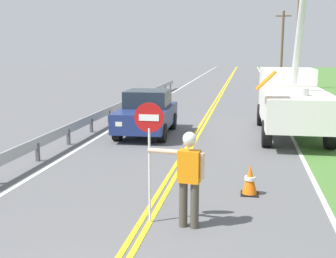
{
  "coord_description": "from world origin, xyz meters",
  "views": [
    {
      "loc": [
        1.85,
        -3.7,
        3.32
      ],
      "look_at": [
        -0.17,
        7.46,
        1.2
      ],
      "focal_mm": 46.5,
      "sensor_mm": 36.0,
      "label": 1
    }
  ],
  "objects_px": {
    "oncoming_sedan_nearest": "(147,113)",
    "traffic_cone_lead": "(250,180)",
    "utility_bucket_truck": "(291,97)",
    "flagger_worker": "(189,173)",
    "stop_sign_paddle": "(149,136)",
    "utility_pole_mid": "(298,34)",
    "utility_pole_far": "(282,42)"
  },
  "relations": [
    {
      "from": "oncoming_sedan_nearest",
      "to": "traffic_cone_lead",
      "type": "distance_m",
      "value": 7.6
    },
    {
      "from": "utility_bucket_truck",
      "to": "traffic_cone_lead",
      "type": "height_order",
      "value": "utility_bucket_truck"
    },
    {
      "from": "stop_sign_paddle",
      "to": "oncoming_sedan_nearest",
      "type": "height_order",
      "value": "stop_sign_paddle"
    },
    {
      "from": "flagger_worker",
      "to": "stop_sign_paddle",
      "type": "xyz_separation_m",
      "value": [
        -0.76,
        0.1,
        0.66
      ]
    },
    {
      "from": "oncoming_sedan_nearest",
      "to": "flagger_worker",
      "type": "bearing_deg",
      "value": -72.08
    },
    {
      "from": "flagger_worker",
      "to": "oncoming_sedan_nearest",
      "type": "distance_m",
      "value": 9.02
    },
    {
      "from": "utility_bucket_truck",
      "to": "traffic_cone_lead",
      "type": "xyz_separation_m",
      "value": [
        -1.57,
        -7.62,
        -1.1
      ]
    },
    {
      "from": "utility_bucket_truck",
      "to": "oncoming_sedan_nearest",
      "type": "relative_size",
      "value": 1.65
    },
    {
      "from": "traffic_cone_lead",
      "to": "utility_pole_far",
      "type": "bearing_deg",
      "value": 85.07
    },
    {
      "from": "stop_sign_paddle",
      "to": "traffic_cone_lead",
      "type": "distance_m",
      "value": 3.07
    },
    {
      "from": "utility_bucket_truck",
      "to": "utility_pole_far",
      "type": "relative_size",
      "value": 0.9
    },
    {
      "from": "oncoming_sedan_nearest",
      "to": "utility_pole_far",
      "type": "relative_size",
      "value": 0.54
    },
    {
      "from": "stop_sign_paddle",
      "to": "utility_pole_mid",
      "type": "bearing_deg",
      "value": 79.03
    },
    {
      "from": "utility_bucket_truck",
      "to": "utility_pole_far",
      "type": "distance_m",
      "value": 37.65
    },
    {
      "from": "utility_pole_mid",
      "to": "utility_bucket_truck",
      "type": "bearing_deg",
      "value": -96.38
    },
    {
      "from": "flagger_worker",
      "to": "stop_sign_paddle",
      "type": "height_order",
      "value": "stop_sign_paddle"
    },
    {
      "from": "traffic_cone_lead",
      "to": "utility_pole_mid",
      "type": "bearing_deg",
      "value": 82.13
    },
    {
      "from": "stop_sign_paddle",
      "to": "utility_pole_far",
      "type": "distance_m",
      "value": 47.51
    },
    {
      "from": "utility_bucket_truck",
      "to": "traffic_cone_lead",
      "type": "relative_size",
      "value": 9.78
    },
    {
      "from": "flagger_worker",
      "to": "utility_pole_far",
      "type": "relative_size",
      "value": 0.24
    },
    {
      "from": "flagger_worker",
      "to": "traffic_cone_lead",
      "type": "distance_m",
      "value": 2.48
    },
    {
      "from": "utility_pole_far",
      "to": "stop_sign_paddle",
      "type": "bearing_deg",
      "value": -97.02
    },
    {
      "from": "oncoming_sedan_nearest",
      "to": "utility_pole_mid",
      "type": "bearing_deg",
      "value": 69.74
    },
    {
      "from": "stop_sign_paddle",
      "to": "utility_bucket_truck",
      "type": "relative_size",
      "value": 0.34
    },
    {
      "from": "utility_bucket_truck",
      "to": "utility_pole_mid",
      "type": "xyz_separation_m",
      "value": [
        2.21,
        19.71,
        2.99
      ]
    },
    {
      "from": "utility_pole_mid",
      "to": "traffic_cone_lead",
      "type": "relative_size",
      "value": 12.11
    },
    {
      "from": "flagger_worker",
      "to": "utility_pole_mid",
      "type": "relative_size",
      "value": 0.22
    },
    {
      "from": "traffic_cone_lead",
      "to": "oncoming_sedan_nearest",
      "type": "bearing_deg",
      "value": 121.09
    },
    {
      "from": "oncoming_sedan_nearest",
      "to": "traffic_cone_lead",
      "type": "xyz_separation_m",
      "value": [
        3.92,
        -6.49,
        -0.5
      ]
    },
    {
      "from": "utility_pole_mid",
      "to": "stop_sign_paddle",
      "type": "bearing_deg",
      "value": -100.97
    },
    {
      "from": "stop_sign_paddle",
      "to": "utility_pole_far",
      "type": "xyz_separation_m",
      "value": [
        5.8,
        47.1,
        2.29
      ]
    },
    {
      "from": "flagger_worker",
      "to": "stop_sign_paddle",
      "type": "bearing_deg",
      "value": 172.4
    }
  ]
}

